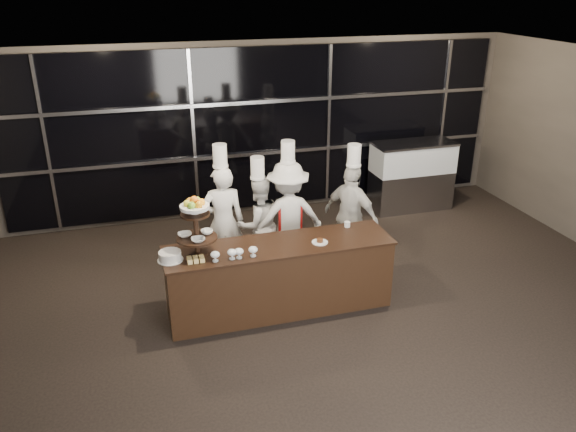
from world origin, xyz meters
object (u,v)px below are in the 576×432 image
object	(u,v)px
display_stand	(196,222)
layer_cake	(170,256)
chef_a	(223,220)
chef_b	(259,223)
display_case	(412,172)
chef_c	(288,217)
buffet_counter	(280,277)
chef_d	(351,215)

from	to	relation	value
display_stand	layer_cake	size ratio (longest dim) A/B	2.48
display_stand	chef_a	distance (m)	1.30
chef_b	layer_cake	bearing A→B (deg)	-138.52
layer_cake	display_case	size ratio (longest dim) A/B	0.20
chef_b	chef_c	size ratio (longest dim) A/B	0.88
buffet_counter	chef_c	size ratio (longest dim) A/B	1.47
display_case	chef_d	distance (m)	2.58
display_case	chef_b	size ratio (longest dim) A/B	0.86
chef_d	display_case	bearing A→B (deg)	42.50
buffet_counter	chef_d	size ratio (longest dim) A/B	1.55
buffet_counter	chef_a	bearing A→B (deg)	114.69
layer_cake	display_case	world-z (taller)	display_case
display_stand	chef_b	size ratio (longest dim) A/B	0.44
buffet_counter	chef_a	distance (m)	1.26
layer_cake	chef_c	distance (m)	2.03
display_stand	layer_cake	distance (m)	0.49
buffet_counter	layer_cake	size ratio (longest dim) A/B	9.47
buffet_counter	chef_c	world-z (taller)	chef_c
display_stand	buffet_counter	bearing A→B (deg)	0.01
chef_a	chef_d	world-z (taller)	chef_a
buffet_counter	chef_b	bearing A→B (deg)	89.52
display_case	chef_a	distance (m)	4.03
layer_cake	chef_c	size ratio (longest dim) A/B	0.16
chef_b	buffet_counter	bearing A→B (deg)	-90.48
buffet_counter	chef_b	xyz separation A→B (m)	(0.01, 1.13, 0.25)
display_case	chef_c	size ratio (longest dim) A/B	0.76
chef_d	chef_b	bearing A→B (deg)	169.77
layer_cake	display_case	distance (m)	5.29
chef_b	display_stand	bearing A→B (deg)	-131.75
layer_cake	display_case	bearing A→B (deg)	30.54
chef_a	chef_c	distance (m)	0.91
buffet_counter	chef_c	bearing A→B (deg)	67.94
chef_a	chef_c	bearing A→B (deg)	-6.22
display_case	chef_c	distance (m)	3.26
chef_a	chef_d	distance (m)	1.84
chef_b	chef_a	bearing A→B (deg)	-175.93
buffet_counter	display_case	size ratio (longest dim) A/B	1.94
chef_b	chef_c	distance (m)	0.43
layer_cake	chef_b	size ratio (longest dim) A/B	0.18
display_stand	layer_cake	xyz separation A→B (m)	(-0.33, -0.05, -0.37)
display_case	chef_a	bearing A→B (deg)	-157.55
display_case	chef_c	bearing A→B (deg)	-149.84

